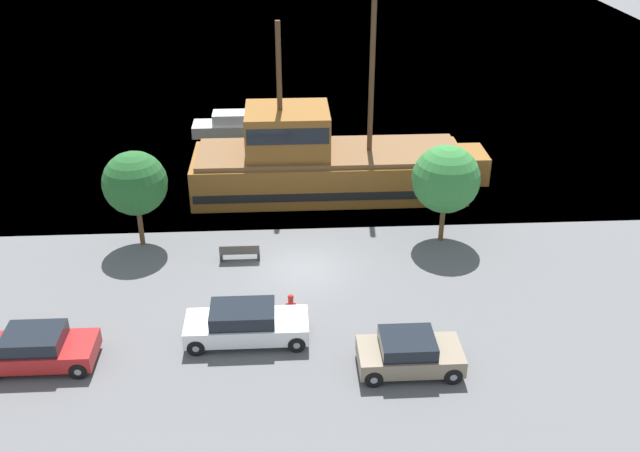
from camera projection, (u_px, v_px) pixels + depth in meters
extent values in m
plane|color=#5B5B5E|center=(304.00, 270.00, 32.78)|extent=(160.00, 160.00, 0.00)
plane|color=slate|center=(289.00, 42.00, 71.60)|extent=(80.00, 80.00, 0.00)
cube|color=brown|center=(329.00, 173.00, 39.77)|extent=(14.96, 4.75, 2.24)
cube|color=black|center=(329.00, 179.00, 39.93)|extent=(14.66, 4.83, 0.45)
cube|color=brown|center=(472.00, 164.00, 40.01)|extent=(1.40, 2.61, 1.57)
cube|color=brown|center=(329.00, 152.00, 39.19)|extent=(14.36, 4.37, 0.25)
cube|color=brown|center=(287.00, 130.00, 38.46)|extent=(4.49, 3.80, 2.39)
cube|color=black|center=(287.00, 124.00, 38.29)|extent=(4.26, 3.86, 0.86)
cylinder|color=#4C331E|center=(372.00, 76.00, 37.30)|extent=(0.28, 0.28, 8.28)
cylinder|color=#4C331E|center=(279.00, 89.00, 37.35)|extent=(0.28, 0.28, 7.04)
cube|color=#B7B2A8|center=(239.00, 128.00, 48.30)|extent=(6.12, 1.96, 0.77)
cube|color=silver|center=(231.00, 118.00, 47.92)|extent=(2.45, 1.53, 0.74)
cube|color=black|center=(242.00, 118.00, 47.96)|extent=(0.12, 1.37, 0.59)
cube|color=white|center=(247.00, 327.00, 27.83)|extent=(4.80, 1.86, 0.69)
cube|color=black|center=(242.00, 314.00, 27.53)|extent=(2.49, 1.67, 0.57)
cylinder|color=black|center=(297.00, 344.00, 27.31)|extent=(0.69, 0.22, 0.69)
cylinder|color=gray|center=(297.00, 344.00, 27.31)|extent=(0.26, 0.25, 0.26)
cylinder|color=black|center=(296.00, 318.00, 28.79)|extent=(0.69, 0.22, 0.69)
cylinder|color=gray|center=(296.00, 318.00, 28.79)|extent=(0.26, 0.25, 0.26)
cylinder|color=black|center=(196.00, 347.00, 27.12)|extent=(0.69, 0.22, 0.69)
cylinder|color=gray|center=(196.00, 347.00, 27.12)|extent=(0.26, 0.25, 0.26)
cylinder|color=black|center=(200.00, 322.00, 28.60)|extent=(0.69, 0.22, 0.69)
cylinder|color=gray|center=(200.00, 322.00, 28.60)|extent=(0.26, 0.25, 0.26)
cube|color=#7F705B|center=(410.00, 356.00, 26.26)|extent=(3.83, 1.95, 0.67)
cube|color=black|center=(408.00, 343.00, 25.97)|extent=(1.99, 1.75, 0.52)
cylinder|color=black|center=(453.00, 376.00, 25.66)|extent=(0.68, 0.22, 0.68)
cylinder|color=gray|center=(453.00, 376.00, 25.66)|extent=(0.26, 0.25, 0.26)
cylinder|color=black|center=(443.00, 346.00, 27.22)|extent=(0.68, 0.22, 0.68)
cylinder|color=gray|center=(443.00, 346.00, 27.22)|extent=(0.26, 0.25, 0.26)
cylinder|color=black|center=(374.00, 379.00, 25.52)|extent=(0.68, 0.22, 0.68)
cylinder|color=gray|center=(374.00, 379.00, 25.52)|extent=(0.26, 0.25, 0.26)
cylinder|color=black|center=(368.00, 348.00, 27.08)|extent=(0.68, 0.22, 0.68)
cylinder|color=gray|center=(368.00, 348.00, 27.08)|extent=(0.26, 0.25, 0.26)
cube|color=#B21E1E|center=(40.00, 352.00, 26.51)|extent=(4.12, 1.92, 0.66)
cube|color=black|center=(33.00, 339.00, 26.22)|extent=(2.14, 1.73, 0.55)
cylinder|color=black|center=(78.00, 370.00, 25.93)|extent=(0.67, 0.22, 0.67)
cylinder|color=gray|center=(78.00, 370.00, 25.93)|extent=(0.26, 0.25, 0.26)
cylinder|color=black|center=(89.00, 341.00, 27.47)|extent=(0.67, 0.22, 0.67)
cylinder|color=gray|center=(89.00, 341.00, 27.47)|extent=(0.26, 0.25, 0.26)
cylinder|color=black|center=(5.00, 344.00, 27.31)|extent=(0.67, 0.22, 0.67)
cylinder|color=gray|center=(5.00, 344.00, 27.31)|extent=(0.26, 0.25, 0.26)
cylinder|color=red|center=(291.00, 304.00, 29.80)|extent=(0.22, 0.22, 0.56)
sphere|color=red|center=(291.00, 297.00, 29.63)|extent=(0.25, 0.25, 0.25)
cylinder|color=red|center=(287.00, 304.00, 29.78)|extent=(0.10, 0.09, 0.09)
cylinder|color=red|center=(295.00, 304.00, 29.79)|extent=(0.10, 0.09, 0.09)
cube|color=#4C4742|center=(240.00, 252.00, 33.40)|extent=(1.87, 0.45, 0.05)
cube|color=#4C4742|center=(239.00, 250.00, 33.12)|extent=(1.87, 0.06, 0.40)
cube|color=#2D2D2D|center=(221.00, 256.00, 33.46)|extent=(0.12, 0.36, 0.40)
cube|color=#2D2D2D|center=(259.00, 255.00, 33.55)|extent=(0.12, 0.36, 0.40)
cylinder|color=brown|center=(141.00, 226.00, 34.48)|extent=(0.24, 0.24, 1.97)
sphere|color=#235B28|center=(135.00, 183.00, 33.41)|extent=(3.05, 3.05, 3.05)
cylinder|color=brown|center=(442.00, 223.00, 34.86)|extent=(0.24, 0.24, 1.91)
sphere|color=#337A38|center=(446.00, 179.00, 33.76)|extent=(3.26, 3.26, 3.26)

